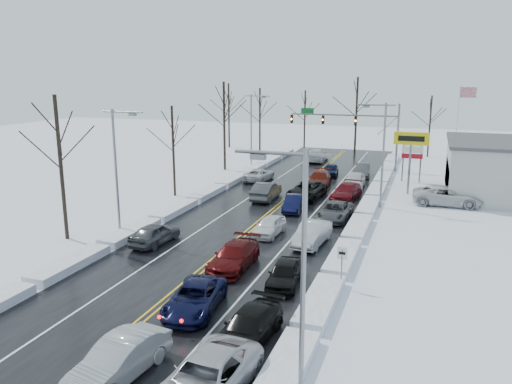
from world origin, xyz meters
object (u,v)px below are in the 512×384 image
at_px(traffic_signal_mast, 355,124).
at_px(oncoming_car_0, 266,199).
at_px(flagpole, 459,122).
at_px(tires_plus_sign, 411,143).

height_order(traffic_signal_mast, oncoming_car_0, traffic_signal_mast).
height_order(flagpole, oncoming_car_0, flagpole).
bearing_deg(oncoming_car_0, flagpole, -130.93).
distance_m(traffic_signal_mast, tires_plus_sign, 13.92).
relative_size(tires_plus_sign, flagpole, 0.60).
bearing_deg(traffic_signal_mast, tires_plus_sign, -59.54).
bearing_deg(traffic_signal_mast, oncoming_car_0, -105.76).
bearing_deg(oncoming_car_0, tires_plus_sign, -153.38).
distance_m(flagpole, oncoming_car_0, 27.29).
relative_size(traffic_signal_mast, tires_plus_sign, 2.21).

